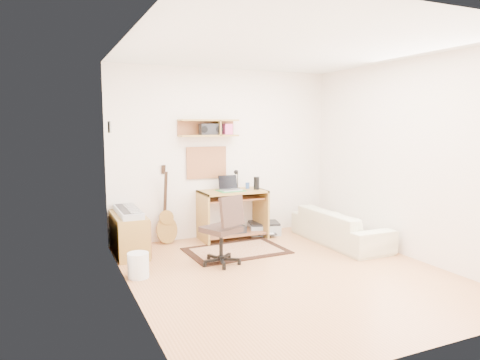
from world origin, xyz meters
name	(u,v)px	position (x,y,z in m)	size (l,w,h in m)	color
floor	(287,273)	(0.00, 0.00, -0.01)	(3.60, 4.00, 0.01)	tan
ceiling	(291,47)	(0.00, 0.00, 2.60)	(3.60, 4.00, 0.01)	white
back_wall	(224,153)	(0.00, 2.00, 1.30)	(3.60, 0.01, 2.60)	white
left_wall	(130,171)	(-1.80, 0.00, 1.30)	(0.01, 4.00, 2.60)	white
right_wall	(408,159)	(1.80, 0.00, 1.30)	(0.01, 4.00, 2.60)	white
wall_shelf	(208,128)	(-0.30, 1.88, 1.70)	(0.90, 0.25, 0.26)	#AB823C
cork_board	(206,163)	(-0.30, 1.98, 1.17)	(0.64, 0.03, 0.49)	tan
wall_photo	(109,127)	(-1.79, 1.50, 1.72)	(0.02, 0.20, 0.15)	#4C8CBF
desk	(233,215)	(0.03, 1.73, 0.38)	(1.00, 0.55, 0.75)	#AB823C
laptop	(231,183)	(-0.01, 1.71, 0.87)	(0.30, 0.30, 0.23)	silver
speaker	(257,183)	(0.41, 1.68, 0.85)	(0.09, 0.09, 0.20)	black
desk_lamp	(238,179)	(0.17, 1.87, 0.90)	(0.10, 0.10, 0.30)	black
pencil_cup	(247,186)	(0.33, 1.83, 0.80)	(0.06, 0.06, 0.09)	#385CA9
boombox	(210,129)	(-0.27, 1.87, 1.68)	(0.32, 0.15, 0.17)	black
rug	(236,251)	(-0.20, 1.07, 0.01)	(1.35, 0.90, 0.02)	#CAB287
task_chair	(221,229)	(-0.60, 0.63, 0.45)	(0.46, 0.46, 0.90)	#33241E
cabinet	(129,234)	(-1.58, 1.55, 0.28)	(0.40, 0.90, 0.55)	#AB823C
music_keyboard	(128,211)	(-1.58, 1.55, 0.59)	(0.27, 0.88, 0.08)	#B2B5BA
guitar	(166,205)	(-0.98, 1.86, 0.58)	(0.31, 0.19, 1.17)	olive
waste_basket	(138,265)	(-1.65, 0.56, 0.15)	(0.24, 0.24, 0.29)	white
printer	(264,229)	(0.60, 1.78, 0.08)	(0.48, 0.38, 0.18)	#A5A8AA
sofa	(340,221)	(1.38, 0.84, 0.33)	(1.69, 0.49, 0.66)	beige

